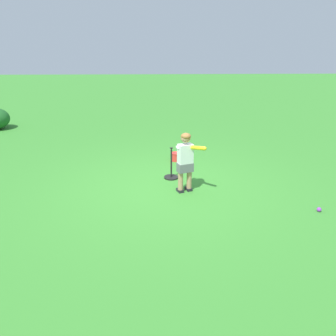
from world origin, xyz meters
The scene contains 5 objects.
ground_plane centered at (0.00, 0.00, 0.00)m, with size 40.00×40.00×0.00m, color #38842D.
child_batter centered at (-0.20, -0.35, 0.65)m, with size 0.49×0.49×1.08m.
play_ball_center_lawn centered at (-1.06, -2.42, 0.04)m, with size 0.07×0.07×0.07m, color purple.
batting_tee centered at (0.44, -0.13, 0.10)m, with size 0.28×0.28×0.62m.
toy_bucket centered at (1.46, -0.27, 0.10)m, with size 0.22×0.22×0.19m.
Camera 1 is at (-6.09, 0.14, 2.65)m, focal length 38.45 mm.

